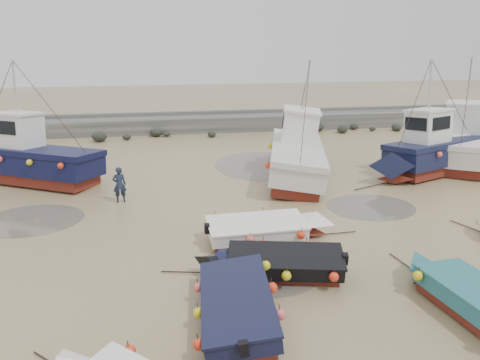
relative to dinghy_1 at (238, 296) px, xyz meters
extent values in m
plane|color=tan|center=(2.84, 4.09, -0.54)|extent=(120.00, 120.00, 0.00)
cube|color=slate|center=(2.84, 26.09, 0.06)|extent=(60.00, 2.20, 1.20)
cube|color=slate|center=(2.84, 27.30, 0.79)|extent=(60.00, 0.60, 0.25)
ellipsoid|color=black|center=(7.94, 23.12, -0.25)|extent=(0.84, 0.86, 0.51)
ellipsoid|color=black|center=(10.63, 24.65, -0.20)|extent=(0.98, 1.07, 0.72)
ellipsoid|color=black|center=(16.99, 23.63, -0.27)|extent=(0.78, 0.90, 0.59)
ellipsoid|color=black|center=(21.76, 23.36, -0.33)|extent=(0.60, 0.70, 0.31)
ellipsoid|color=black|center=(-2.24, 24.56, -0.19)|extent=(0.99, 0.80, 0.58)
ellipsoid|color=black|center=(15.03, 23.86, -0.35)|extent=(0.54, 0.46, 0.30)
ellipsoid|color=black|center=(12.52, 24.07, -0.32)|extent=(0.61, 0.47, 0.46)
ellipsoid|color=black|center=(-1.47, 24.36, -0.32)|extent=(0.61, 0.53, 0.32)
ellipsoid|color=black|center=(13.83, 24.69, -0.30)|extent=(0.67, 0.55, 0.43)
ellipsoid|color=black|center=(-6.34, 23.43, -0.16)|extent=(1.09, 0.88, 0.72)
ellipsoid|color=black|center=(-4.41, 23.74, -0.31)|extent=(0.65, 0.60, 0.37)
ellipsoid|color=black|center=(12.30, 23.49, -0.23)|extent=(0.88, 0.64, 0.62)
ellipsoid|color=black|center=(1.91, 23.69, -0.32)|extent=(0.64, 0.62, 0.48)
ellipsoid|color=black|center=(10.68, 24.51, -0.35)|extent=(0.55, 0.45, 0.29)
cylinder|color=#615B4F|center=(1.29, 2.58, -0.53)|extent=(4.19, 4.19, 0.01)
cylinder|color=#615B4F|center=(7.30, 7.34, -0.53)|extent=(4.04, 4.04, 0.01)
cylinder|color=#615B4F|center=(-7.46, 8.25, -0.53)|extent=(4.32, 4.32, 0.01)
cylinder|color=#615B4F|center=(4.00, 15.12, -0.53)|extent=(5.72, 5.72, 0.01)
pyramid|color=white|center=(-3.81, -2.20, 0.44)|extent=(1.43, 1.45, 0.90)
sphere|color=red|center=(-2.76, -2.12, 0.09)|extent=(0.30, 0.30, 0.30)
cube|color=maroon|center=(-0.03, -0.37, -0.39)|extent=(1.84, 3.92, 0.30)
cube|color=black|center=(-0.03, -0.37, -0.01)|extent=(2.13, 4.22, 0.45)
pyramid|color=black|center=(0.16, 2.02, 0.44)|extent=(1.85, 0.86, 0.90)
cube|color=brown|center=(-0.03, -0.37, 0.15)|extent=(1.72, 3.54, 0.10)
cube|color=black|center=(-0.03, -0.37, 0.24)|extent=(2.21, 4.31, 0.07)
cube|color=black|center=(-0.20, -2.49, 0.16)|extent=(0.23, 0.20, 0.35)
cylinder|color=black|center=(0.24, 2.97, -0.51)|extent=(0.20, 2.00, 0.04)
sphere|color=red|center=(-1.18, -1.90, 0.09)|extent=(0.30, 0.30, 0.30)
sphere|color=red|center=(0.91, -1.42, 0.09)|extent=(0.30, 0.30, 0.30)
sphere|color=red|center=(-1.07, -0.61, 0.09)|extent=(0.30, 0.30, 0.30)
sphere|color=red|center=(1.01, -0.13, 0.09)|extent=(0.30, 0.30, 0.30)
sphere|color=red|center=(-0.97, 0.69, 0.09)|extent=(0.30, 0.30, 0.30)
sphere|color=red|center=(1.12, 1.17, 0.09)|extent=(0.30, 0.30, 0.30)
cube|color=maroon|center=(6.44, -1.32, -0.39)|extent=(1.85, 3.50, 0.30)
cube|color=#22646D|center=(6.44, -1.32, -0.01)|extent=(2.12, 3.78, 0.45)
pyramid|color=#22646D|center=(6.14, 0.80, 0.44)|extent=(1.72, 0.93, 0.90)
cylinder|color=black|center=(6.01, 1.69, -0.51)|extent=(0.32, 1.99, 0.04)
sphere|color=red|center=(5.31, -0.04, 0.09)|extent=(0.30, 0.30, 0.30)
cube|color=maroon|center=(1.83, 1.84, -0.39)|extent=(3.50, 1.89, 0.30)
cube|color=black|center=(1.83, 1.84, -0.01)|extent=(3.78, 2.15, 0.45)
pyramid|color=black|center=(-0.25, 2.30, 0.44)|extent=(1.00, 1.53, 0.90)
cube|color=brown|center=(1.83, 1.84, 0.15)|extent=(3.17, 1.75, 0.10)
cube|color=black|center=(1.83, 1.84, 0.24)|extent=(3.88, 2.22, 0.07)
cube|color=black|center=(3.65, 1.43, 0.16)|extent=(0.22, 0.25, 0.35)
cylinder|color=black|center=(-1.13, 2.50, -0.51)|extent=(1.96, 0.48, 0.04)
sphere|color=red|center=(3.03, 0.72, 0.09)|extent=(0.30, 0.30, 0.30)
sphere|color=red|center=(2.70, 2.48, 0.09)|extent=(0.30, 0.30, 0.30)
sphere|color=red|center=(1.65, 1.03, 0.09)|extent=(0.30, 0.30, 0.30)
sphere|color=red|center=(1.32, 2.79, 0.09)|extent=(0.30, 0.30, 0.30)
sphere|color=red|center=(0.26, 1.34, 0.09)|extent=(0.30, 0.30, 0.30)
cube|color=maroon|center=(1.45, 4.56, -0.39)|extent=(3.37, 1.52, 0.30)
cube|color=white|center=(1.45, 4.56, -0.01)|extent=(3.62, 1.77, 0.45)
pyramid|color=white|center=(3.57, 4.65, 0.44)|extent=(0.78, 1.66, 0.90)
cube|color=brown|center=(1.45, 4.56, 0.15)|extent=(3.04, 1.42, 0.10)
cube|color=white|center=(1.45, 4.56, 0.24)|extent=(3.70, 1.84, 0.07)
cube|color=black|center=(-0.41, 4.49, 0.16)|extent=(0.19, 0.23, 0.35)
cylinder|color=black|center=(4.47, 4.68, -0.51)|extent=(2.00, 0.12, 0.04)
sphere|color=red|center=(-0.01, 5.45, 0.09)|extent=(0.30, 0.30, 0.30)
sphere|color=red|center=(1.01, 3.61, 0.09)|extent=(0.30, 0.30, 0.30)
sphere|color=red|center=(1.88, 5.52, 0.09)|extent=(0.30, 0.30, 0.30)
sphere|color=red|center=(2.90, 3.68, 0.09)|extent=(0.30, 0.30, 0.30)
cylinder|color=black|center=(10.17, 4.20, -0.51)|extent=(0.75, 1.88, 0.04)
cube|color=maroon|center=(-8.49, 13.68, -0.26)|extent=(6.71, 4.98, 0.55)
cube|color=#0C0F33|center=(-8.49, 13.68, 0.49)|extent=(7.30, 5.53, 0.95)
cube|color=brown|center=(-8.49, 13.68, 1.00)|extent=(7.11, 5.37, 0.08)
cube|color=#0C0F33|center=(-8.49, 13.68, 1.14)|extent=(7.46, 5.65, 0.30)
cube|color=white|center=(-9.32, 14.14, 2.11)|extent=(2.59, 2.48, 1.70)
cube|color=white|center=(-9.32, 14.14, 3.02)|extent=(2.79, 2.68, 0.12)
cylinder|color=#B7B7B2|center=(-9.32, 14.14, 4.38)|extent=(0.10, 0.10, 2.60)
sphere|color=#DE5854|center=(-6.71, 11.16, 0.84)|extent=(0.30, 0.30, 0.30)
sphere|color=#DE5854|center=(-6.21, 13.97, 0.84)|extent=(0.30, 0.30, 0.30)
sphere|color=#DE5854|center=(-8.33, 12.05, 0.84)|extent=(0.30, 0.30, 0.30)
sphere|color=#DE5854|center=(-7.83, 14.87, 0.84)|extent=(0.30, 0.30, 0.30)
sphere|color=#DE5854|center=(-9.45, 15.76, 0.84)|extent=(0.30, 0.30, 0.30)
cube|color=maroon|center=(5.03, 12.10, -0.26)|extent=(4.03, 7.54, 0.55)
cube|color=silver|center=(5.03, 12.10, 0.49)|extent=(4.54, 8.15, 0.95)
pyramid|color=silver|center=(6.16, 16.37, 1.19)|extent=(2.92, 2.06, 1.40)
cube|color=brown|center=(5.03, 12.10, 1.00)|extent=(4.40, 7.95, 0.08)
cube|color=silver|center=(5.03, 12.10, 1.14)|extent=(4.64, 8.33, 0.30)
cube|color=white|center=(5.30, 13.12, 2.11)|extent=(2.30, 2.41, 1.70)
cube|color=white|center=(5.30, 13.12, 3.02)|extent=(2.49, 2.60, 0.12)
cube|color=black|center=(5.56, 14.11, 2.37)|extent=(1.53, 0.45, 0.68)
cylinder|color=#B7B7B2|center=(5.30, 13.12, 4.38)|extent=(0.10, 0.10, 2.60)
cylinder|color=black|center=(6.47, 17.51, -0.51)|extent=(0.82, 2.91, 0.05)
sphere|color=#DE5854|center=(2.84, 9.51, 0.84)|extent=(0.30, 0.30, 0.30)
sphere|color=#DE5854|center=(6.16, 10.74, 0.84)|extent=(0.30, 0.30, 0.30)
sphere|color=#DE5854|center=(3.90, 13.47, 0.84)|extent=(0.30, 0.30, 0.30)
sphere|color=#DE5854|center=(7.21, 14.70, 0.84)|extent=(0.30, 0.30, 0.30)
cube|color=maroon|center=(13.30, 11.90, -0.26)|extent=(6.17, 3.97, 0.55)
cube|color=#141A39|center=(13.30, 11.90, 0.49)|extent=(6.70, 4.44, 0.95)
pyramid|color=#141A39|center=(9.86, 10.54, 1.19)|extent=(2.17, 2.65, 1.40)
cube|color=brown|center=(13.30, 11.90, 1.00)|extent=(6.53, 4.30, 0.08)
cube|color=#141A39|center=(13.30, 11.90, 1.14)|extent=(6.85, 4.54, 0.30)
cube|color=white|center=(12.50, 11.58, 2.11)|extent=(2.45, 2.22, 1.70)
cube|color=white|center=(12.50, 11.58, 3.02)|extent=(2.64, 2.40, 0.12)
cube|color=black|center=(11.55, 11.21, 2.37)|extent=(0.55, 1.28, 0.68)
cylinder|color=#B7B7B2|center=(12.50, 11.58, 4.38)|extent=(0.10, 0.10, 2.60)
cylinder|color=black|center=(8.85, 10.14, -0.51)|extent=(2.81, 1.15, 0.05)
sphere|color=#DE5854|center=(14.23, 13.62, 0.84)|extent=(0.30, 0.30, 0.30)
sphere|color=#DE5854|center=(14.23, 10.91, 0.84)|extent=(0.30, 0.30, 0.30)
sphere|color=#DE5854|center=(12.37, 12.89, 0.84)|extent=(0.30, 0.30, 0.30)
sphere|color=#DE5854|center=(12.36, 10.17, 0.84)|extent=(0.30, 0.30, 0.30)
sphere|color=#DE5854|center=(10.50, 12.15, 0.84)|extent=(0.30, 0.30, 0.30)
cube|color=maroon|center=(15.63, 13.13, -0.26)|extent=(5.75, 6.58, 0.55)
cube|color=silver|center=(15.63, 13.13, 0.49)|extent=(6.37, 7.21, 0.95)
pyramid|color=silver|center=(17.98, 16.32, 1.19)|extent=(3.16, 2.85, 1.40)
cube|color=brown|center=(15.63, 13.13, 1.00)|extent=(6.19, 7.02, 0.08)
cube|color=silver|center=(15.63, 13.13, 1.14)|extent=(6.51, 7.37, 0.30)
cube|color=white|center=(16.18, 13.88, 2.11)|extent=(2.81, 2.80, 1.70)
cube|color=white|center=(16.18, 13.88, 3.02)|extent=(3.03, 3.03, 0.12)
cube|color=black|center=(16.79, 14.70, 2.37)|extent=(1.41, 1.06, 0.68)
cylinder|color=#B7B7B2|center=(16.18, 13.88, 4.38)|extent=(0.10, 0.10, 2.60)
cylinder|color=black|center=(18.65, 17.22, -0.51)|extent=(1.82, 2.44, 0.05)
sphere|color=#DE5854|center=(12.76, 11.86, 0.84)|extent=(0.30, 0.30, 0.30)
sphere|color=#DE5854|center=(14.05, 13.61, 0.84)|extent=(0.30, 0.30, 0.30)
sphere|color=#DE5854|center=(15.34, 15.36, 0.84)|extent=(0.30, 0.30, 0.30)
imported|color=#1A2338|center=(-3.90, 9.94, -0.54)|extent=(0.66, 0.49, 1.68)
camera|label=1|loc=(-1.87, -11.21, 6.87)|focal=35.00mm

